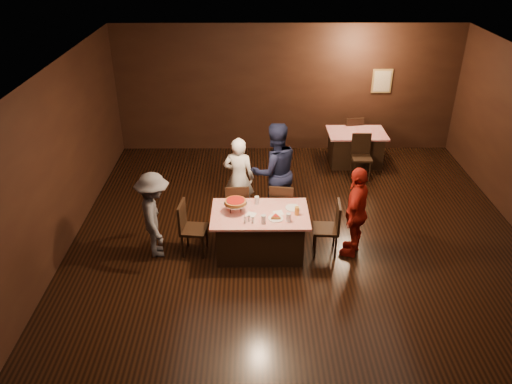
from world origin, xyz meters
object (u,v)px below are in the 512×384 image
glass_amber (297,211)px  glass_back (257,200)px  diner_white_jacket (239,178)px  plate_empty (293,208)px  back_table (355,148)px  chair_end_right (326,228)px  glass_front_left (263,219)px  main_table (260,233)px  pizza_stand (235,202)px  chair_far_right (282,205)px  glass_front_right (289,217)px  chair_back_far (351,134)px  diner_red_shirt (356,212)px  chair_back_near (362,157)px  chair_far_left (237,206)px  diner_navy_hoodie (275,171)px  chair_end_left (194,228)px  diner_grey_knit (155,215)px

glass_amber → glass_back: size_ratio=1.00×
diner_white_jacket → plate_empty: bearing=140.8°
back_table → diner_white_jacket: (-2.62, -2.28, 0.41)m
chair_end_right → glass_front_left: (-1.05, -0.30, 0.37)m
diner_white_jacket → main_table: bearing=117.3°
back_table → pizza_stand: (-2.65, -3.47, 0.57)m
chair_far_right → glass_front_right: 1.07m
chair_back_far → glass_front_left: 4.95m
chair_back_far → glass_back: size_ratio=6.79×
diner_red_shirt → glass_back: 1.66m
chair_back_far → diner_white_jacket: bearing=39.9°
chair_back_near → diner_red_shirt: bearing=-102.7°
diner_white_jacket → glass_front_right: (0.83, -1.49, 0.05)m
chair_far_left → glass_back: bearing=124.8°
chair_back_near → glass_amber: size_ratio=6.79×
chair_back_far → diner_red_shirt: bearing=73.0°
chair_far_right → plate_empty: (0.15, -0.60, 0.30)m
diner_white_jacket → plate_empty: (0.93, -1.09, -0.01)m
glass_front_left → diner_navy_hoodie: bearing=81.1°
chair_end_left → pizza_stand: bearing=-79.0°
diner_navy_hoodie → diner_grey_knit: (-2.01, -1.22, -0.19)m
chair_far_right → glass_front_left: (-0.35, -1.05, 0.37)m
chair_far_right → diner_red_shirt: bearing=154.4°
diner_white_jacket → diner_grey_knit: size_ratio=1.06×
glass_back → diner_grey_knit: bearing=-169.3°
pizza_stand → chair_end_right: bearing=-1.9°
back_table → chair_back_far: (0.00, 0.60, 0.09)m
glass_front_left → diner_white_jacket: bearing=105.4°
main_table → diner_red_shirt: 1.63m
diner_white_jacket → chair_back_far: bearing=-121.8°
back_table → glass_back: (-2.30, -3.22, 0.46)m
chair_end_left → diner_white_jacket: 1.47m
chair_back_far → diner_navy_hoodie: 3.55m
pizza_stand → plate_empty: bearing=6.0°
pizza_stand → glass_back: size_ratio=2.71×
back_table → diner_navy_hoodie: 3.09m
main_table → chair_back_near: (2.25, 2.82, 0.09)m
back_table → chair_back_near: size_ratio=1.37×
chair_end_left → glass_front_left: size_ratio=6.79×
main_table → chair_end_right: 1.10m
chair_far_right → chair_end_right: 1.03m
chair_far_left → diner_navy_hoodie: 0.94m
glass_back → chair_far_left: bearing=127.9°
chair_back_far → glass_front_left: bearing=55.8°
diner_grey_knit → glass_amber: diner_grey_knit is taller
chair_back_far → back_table: bearing=82.2°
main_table → chair_end_left: chair_end_left is taller
main_table → chair_end_right: bearing=0.0°
diner_white_jacket → plate_empty: 1.43m
diner_grey_knit → glass_front_right: 2.19m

